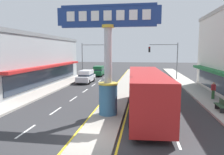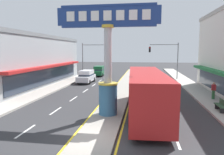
{
  "view_description": "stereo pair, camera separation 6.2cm",
  "coord_description": "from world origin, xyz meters",
  "px_view_note": "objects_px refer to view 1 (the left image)",
  "views": [
    {
      "loc": [
        2.53,
        -10.88,
        4.84
      ],
      "look_at": [
        -0.07,
        6.58,
        2.6
      ],
      "focal_mm": 33.56,
      "sensor_mm": 36.0,
      "label": 1
    },
    {
      "loc": [
        2.59,
        -10.87,
        4.84
      ],
      "look_at": [
        -0.07,
        6.58,
        2.6
      ],
      "focal_mm": 33.56,
      "sensor_mm": 36.0,
      "label": 2
    }
  ],
  "objects_px": {
    "traffic_light_right_side": "(167,55)",
    "street_bench": "(221,105)",
    "traffic_light_left_side": "(92,54)",
    "bus_near_right_lane": "(146,90)",
    "storefront_left": "(16,61)",
    "suv_mid_left_lane": "(99,71)",
    "sedan_near_left_lane": "(145,78)",
    "district_sign": "(108,64)",
    "pedestrian_near_kerb": "(213,90)",
    "suv_far_right_lane": "(86,76)"
  },
  "relations": [
    {
      "from": "traffic_light_right_side",
      "to": "street_bench",
      "type": "xyz_separation_m",
      "value": [
        2.23,
        -19.12,
        -3.6
      ]
    },
    {
      "from": "traffic_light_left_side",
      "to": "bus_near_right_lane",
      "type": "relative_size",
      "value": 0.55
    },
    {
      "from": "storefront_left",
      "to": "suv_mid_left_lane",
      "type": "bearing_deg",
      "value": 55.67
    },
    {
      "from": "traffic_light_right_side",
      "to": "sedan_near_left_lane",
      "type": "bearing_deg",
      "value": -126.89
    },
    {
      "from": "district_sign",
      "to": "storefront_left",
      "type": "height_order",
      "value": "district_sign"
    },
    {
      "from": "street_bench",
      "to": "pedestrian_near_kerb",
      "type": "height_order",
      "value": "pedestrian_near_kerb"
    },
    {
      "from": "suv_mid_left_lane",
      "to": "pedestrian_near_kerb",
      "type": "distance_m",
      "value": 24.27
    },
    {
      "from": "traffic_light_right_side",
      "to": "suv_mid_left_lane",
      "type": "bearing_deg",
      "value": 162.69
    },
    {
      "from": "sedan_near_left_lane",
      "to": "storefront_left",
      "type": "bearing_deg",
      "value": -166.18
    },
    {
      "from": "street_bench",
      "to": "pedestrian_near_kerb",
      "type": "bearing_deg",
      "value": 80.35
    },
    {
      "from": "storefront_left",
      "to": "traffic_light_left_side",
      "type": "relative_size",
      "value": 3.91
    },
    {
      "from": "district_sign",
      "to": "pedestrian_near_kerb",
      "type": "height_order",
      "value": "district_sign"
    },
    {
      "from": "suv_mid_left_lane",
      "to": "street_bench",
      "type": "height_order",
      "value": "suv_mid_left_lane"
    },
    {
      "from": "bus_near_right_lane",
      "to": "suv_mid_left_lane",
      "type": "distance_m",
      "value": 25.74
    },
    {
      "from": "sedan_near_left_lane",
      "to": "suv_mid_left_lane",
      "type": "bearing_deg",
      "value": 135.74
    },
    {
      "from": "district_sign",
      "to": "pedestrian_near_kerb",
      "type": "distance_m",
      "value": 11.58
    },
    {
      "from": "traffic_light_right_side",
      "to": "suv_far_right_lane",
      "type": "xyz_separation_m",
      "value": [
        -12.48,
        -5.22,
        -3.26
      ]
    },
    {
      "from": "district_sign",
      "to": "bus_near_right_lane",
      "type": "relative_size",
      "value": 0.7
    },
    {
      "from": "suv_far_right_lane",
      "to": "sedan_near_left_lane",
      "type": "relative_size",
      "value": 1.06
    },
    {
      "from": "storefront_left",
      "to": "district_sign",
      "type": "bearing_deg",
      "value": -38.45
    },
    {
      "from": "suv_far_right_lane",
      "to": "suv_mid_left_lane",
      "type": "xyz_separation_m",
      "value": [
        -0.0,
        9.11,
        0.0
      ]
    },
    {
      "from": "bus_near_right_lane",
      "to": "sedan_near_left_lane",
      "type": "distance_m",
      "value": 15.51
    },
    {
      "from": "bus_near_right_lane",
      "to": "street_bench",
      "type": "xyz_separation_m",
      "value": [
        5.82,
        1.13,
        -1.22
      ]
    },
    {
      "from": "suv_far_right_lane",
      "to": "pedestrian_near_kerb",
      "type": "relative_size",
      "value": 2.79
    },
    {
      "from": "bus_near_right_lane",
      "to": "street_bench",
      "type": "bearing_deg",
      "value": 11.04
    },
    {
      "from": "bus_near_right_lane",
      "to": "suv_mid_left_lane",
      "type": "height_order",
      "value": "bus_near_right_lane"
    },
    {
      "from": "district_sign",
      "to": "suv_mid_left_lane",
      "type": "xyz_separation_m",
      "value": [
        -6.1,
        24.97,
        -2.95
      ]
    },
    {
      "from": "street_bench",
      "to": "sedan_near_left_lane",
      "type": "bearing_deg",
      "value": 112.08
    },
    {
      "from": "traffic_light_left_side",
      "to": "suv_far_right_lane",
      "type": "distance_m",
      "value": 5.99
    },
    {
      "from": "storefront_left",
      "to": "suv_far_right_lane",
      "type": "distance_m",
      "value": 10.07
    },
    {
      "from": "district_sign",
      "to": "street_bench",
      "type": "height_order",
      "value": "district_sign"
    },
    {
      "from": "traffic_light_right_side",
      "to": "bus_near_right_lane",
      "type": "distance_m",
      "value": 20.71
    },
    {
      "from": "traffic_light_left_side",
      "to": "suv_mid_left_lane",
      "type": "distance_m",
      "value": 5.25
    },
    {
      "from": "street_bench",
      "to": "suv_far_right_lane",
      "type": "bearing_deg",
      "value": 136.63
    },
    {
      "from": "suv_far_right_lane",
      "to": "street_bench",
      "type": "xyz_separation_m",
      "value": [
        14.71,
        -13.9,
        -0.34
      ]
    },
    {
      "from": "suv_far_right_lane",
      "to": "pedestrian_near_kerb",
      "type": "height_order",
      "value": "suv_far_right_lane"
    },
    {
      "from": "suv_mid_left_lane",
      "to": "street_bench",
      "type": "xyz_separation_m",
      "value": [
        14.71,
        -23.01,
        -0.34
      ]
    },
    {
      "from": "bus_near_right_lane",
      "to": "suv_mid_left_lane",
      "type": "bearing_deg",
      "value": 110.23
    },
    {
      "from": "traffic_light_right_side",
      "to": "suv_mid_left_lane",
      "type": "xyz_separation_m",
      "value": [
        -12.48,
        3.89,
        -3.26
      ]
    },
    {
      "from": "storefront_left",
      "to": "street_bench",
      "type": "relative_size",
      "value": 15.16
    },
    {
      "from": "sedan_near_left_lane",
      "to": "bus_near_right_lane",
      "type": "bearing_deg",
      "value": -90.0
    },
    {
      "from": "traffic_light_right_side",
      "to": "sedan_near_left_lane",
      "type": "xyz_separation_m",
      "value": [
        -3.59,
        -4.78,
        -3.46
      ]
    },
    {
      "from": "storefront_left",
      "to": "traffic_light_left_side",
      "type": "height_order",
      "value": "storefront_left"
    },
    {
      "from": "traffic_light_left_side",
      "to": "suv_far_right_lane",
      "type": "xyz_separation_m",
      "value": [
        0.29,
        -5.01,
        -3.26
      ]
    },
    {
      "from": "bus_near_right_lane",
      "to": "suv_far_right_lane",
      "type": "xyz_separation_m",
      "value": [
        -8.89,
        15.03,
        -0.88
      ]
    },
    {
      "from": "district_sign",
      "to": "street_bench",
      "type": "xyz_separation_m",
      "value": [
        8.61,
        1.96,
        -3.28
      ]
    },
    {
      "from": "traffic_light_right_side",
      "to": "bus_near_right_lane",
      "type": "bearing_deg",
      "value": -100.04
    },
    {
      "from": "bus_near_right_lane",
      "to": "pedestrian_near_kerb",
      "type": "height_order",
      "value": "bus_near_right_lane"
    },
    {
      "from": "pedestrian_near_kerb",
      "to": "bus_near_right_lane",
      "type": "bearing_deg",
      "value": -140.4
    },
    {
      "from": "bus_near_right_lane",
      "to": "sedan_near_left_lane",
      "type": "relative_size",
      "value": 2.61
    }
  ]
}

